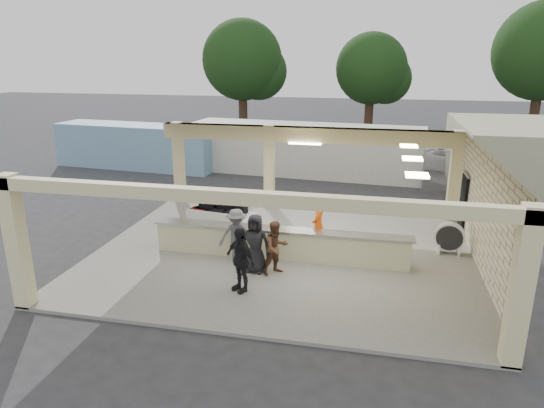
% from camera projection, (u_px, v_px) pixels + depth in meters
% --- Properties ---
extents(ground, '(120.00, 120.00, 0.00)m').
position_uv_depth(ground, '(282.00, 254.00, 15.86)').
color(ground, '#29292C').
rests_on(ground, ground).
extents(pavilion, '(12.01, 10.00, 3.55)m').
position_uv_depth(pavilion, '(293.00, 210.00, 16.04)').
color(pavilion, slate).
rests_on(pavilion, ground).
extents(baggage_counter, '(8.20, 0.58, 0.98)m').
position_uv_depth(baggage_counter, '(279.00, 243.00, 15.22)').
color(baggage_counter, beige).
rests_on(baggage_counter, pavilion).
extents(luggage_cart, '(2.44, 1.73, 1.32)m').
position_uv_depth(luggage_cart, '(221.00, 211.00, 17.69)').
color(luggage_cart, white).
rests_on(luggage_cart, pavilion).
extents(drum_fan, '(0.96, 0.52, 1.03)m').
position_uv_depth(drum_fan, '(449.00, 237.00, 15.57)').
color(drum_fan, white).
rests_on(drum_fan, pavilion).
extents(baggage_handler, '(0.46, 0.70, 1.78)m').
position_uv_depth(baggage_handler, '(318.00, 226.00, 15.62)').
color(baggage_handler, '#EE550C').
rests_on(baggage_handler, pavilion).
extents(passenger_a, '(0.80, 0.79, 1.61)m').
position_uv_depth(passenger_a, '(276.00, 248.00, 14.04)').
color(passenger_a, brown).
rests_on(passenger_a, pavilion).
extents(passenger_b, '(1.10, 0.92, 1.81)m').
position_uv_depth(passenger_b, '(240.00, 260.00, 12.99)').
color(passenger_b, black).
rests_on(passenger_b, pavilion).
extents(passenger_c, '(1.15, 0.80, 1.69)m').
position_uv_depth(passenger_c, '(237.00, 235.00, 14.90)').
color(passenger_c, '#515156').
rests_on(passenger_c, pavilion).
extents(passenger_d, '(0.89, 0.41, 1.77)m').
position_uv_depth(passenger_d, '(255.00, 243.00, 14.16)').
color(passenger_d, black).
rests_on(passenger_d, pavilion).
extents(car_white_a, '(5.43, 4.16, 1.40)m').
position_uv_depth(car_white_a, '(453.00, 159.00, 26.90)').
color(car_white_a, white).
rests_on(car_white_a, ground).
extents(car_dark, '(4.18, 3.62, 1.37)m').
position_uv_depth(car_dark, '(458.00, 156.00, 27.69)').
color(car_dark, black).
rests_on(car_dark, ground).
extents(container_white, '(12.59, 3.55, 2.69)m').
position_uv_depth(container_white, '(305.00, 150.00, 26.16)').
color(container_white, silver).
rests_on(container_white, ground).
extents(container_blue, '(9.61, 3.11, 2.46)m').
position_uv_depth(container_blue, '(137.00, 146.00, 27.84)').
color(container_blue, '#7FA9CC').
rests_on(container_blue, ground).
extents(tree_left, '(6.60, 6.30, 9.00)m').
position_uv_depth(tree_left, '(247.00, 63.00, 38.32)').
color(tree_left, '#382619').
rests_on(tree_left, ground).
extents(tree_mid, '(6.00, 5.60, 8.00)m').
position_uv_depth(tree_mid, '(375.00, 72.00, 38.33)').
color(tree_mid, '#382619').
rests_on(tree_mid, ground).
extents(adjacent_building, '(6.00, 8.00, 3.20)m').
position_uv_depth(adjacent_building, '(522.00, 158.00, 22.78)').
color(adjacent_building, '#B2B18D').
rests_on(adjacent_building, ground).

